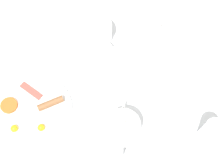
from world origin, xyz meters
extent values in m
plane|color=#70665B|center=(0.00, 0.00, 0.00)|extent=(8.00, 8.00, 0.00)
cube|color=silver|center=(0.00, 0.00, 0.73)|extent=(1.06, 1.20, 0.03)
cylinder|color=brown|center=(-0.48, 0.55, 0.36)|extent=(0.04, 0.04, 0.71)
cylinder|color=brown|center=(0.48, 0.55, 0.36)|extent=(0.04, 0.04, 0.71)
cylinder|color=white|center=(-0.31, -0.09, 0.75)|extent=(0.31, 0.31, 0.01)
cylinder|color=white|center=(-0.36, -0.16, 0.76)|extent=(0.06, 0.06, 0.00)
sphere|color=yellow|center=(-0.36, -0.16, 0.77)|extent=(0.03, 0.03, 0.03)
cylinder|color=white|center=(-0.26, -0.16, 0.76)|extent=(0.07, 0.07, 0.00)
sphere|color=yellow|center=(-0.26, -0.16, 0.77)|extent=(0.03, 0.03, 0.03)
cylinder|color=brown|center=(-0.23, -0.07, 0.77)|extent=(0.10, 0.06, 0.02)
cube|color=#B74C42|center=(-0.31, -0.01, 0.76)|extent=(0.09, 0.08, 0.01)
cylinder|color=#D16023|center=(-0.38, -0.07, 0.76)|extent=(0.06, 0.06, 0.01)
cylinder|color=white|center=(-0.05, 0.22, 0.79)|extent=(0.12, 0.12, 0.09)
cylinder|color=white|center=(-0.05, 0.22, 0.84)|extent=(0.09, 0.09, 0.01)
sphere|color=white|center=(-0.05, 0.22, 0.86)|extent=(0.02, 0.02, 0.02)
cone|color=white|center=(-0.01, 0.16, 0.80)|extent=(0.05, 0.06, 0.05)
torus|color=white|center=(-0.09, 0.27, 0.79)|extent=(0.05, 0.07, 0.08)
cylinder|color=white|center=(0.03, -0.18, 0.79)|extent=(0.12, 0.12, 0.09)
cylinder|color=white|center=(0.03, -0.18, 0.84)|extent=(0.09, 0.09, 0.01)
sphere|color=white|center=(0.03, -0.18, 0.86)|extent=(0.02, 0.02, 0.02)
cone|color=white|center=(0.04, -0.11, 0.80)|extent=(0.03, 0.06, 0.05)
torus|color=white|center=(0.02, -0.25, 0.79)|extent=(0.02, 0.08, 0.08)
cylinder|color=white|center=(0.18, 0.27, 0.75)|extent=(0.15, 0.15, 0.01)
cylinder|color=white|center=(0.18, 0.27, 0.78)|extent=(0.08, 0.08, 0.06)
cylinder|color=brown|center=(0.18, 0.27, 0.77)|extent=(0.07, 0.07, 0.04)
torus|color=white|center=(0.21, 0.24, 0.78)|extent=(0.03, 0.04, 0.04)
cylinder|color=white|center=(0.32, -0.22, 0.81)|extent=(0.07, 0.07, 0.13)
cube|color=silver|center=(0.28, 0.04, 0.75)|extent=(0.20, 0.13, 0.00)
camera|label=1|loc=(-0.02, -0.47, 1.84)|focal=50.00mm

